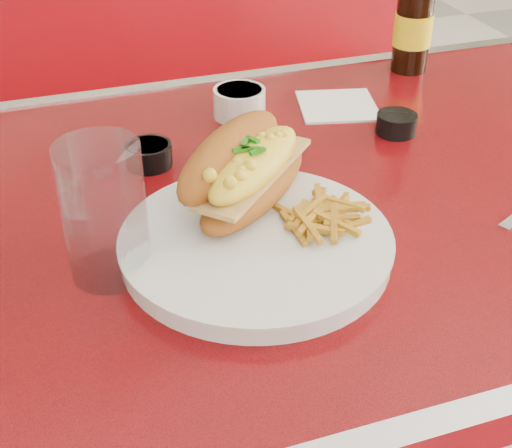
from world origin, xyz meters
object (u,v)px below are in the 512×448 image
object	(u,v)px
diner_table	(361,272)
booth_bench_far	(216,190)
dinner_plate	(256,244)
gravy_ramekin	(239,102)
mac_hoagie	(246,168)
beer_bottle	(415,16)
sauce_cup_right	(397,123)
water_tumbler	(105,212)
sauce_cup_left	(149,154)
fork	(302,212)

from	to	relation	value
diner_table	booth_bench_far	xyz separation A→B (m)	(0.00, 0.81, -0.32)
dinner_plate	gravy_ramekin	xyz separation A→B (m)	(0.09, 0.36, 0.01)
mac_hoagie	beer_bottle	bearing A→B (deg)	-4.34
sauce_cup_right	water_tumbler	bearing A→B (deg)	-156.17
sauce_cup_left	water_tumbler	world-z (taller)	water_tumbler
sauce_cup_right	water_tumbler	xyz separation A→B (m)	(-0.46, -0.20, 0.06)
mac_hoagie	water_tumbler	xyz separation A→B (m)	(-0.18, -0.06, 0.01)
water_tumbler	sauce_cup_left	bearing A→B (deg)	68.52
booth_bench_far	fork	size ratio (longest dim) A/B	9.80
fork	sauce_cup_right	distance (m)	0.30
sauce_cup_left	sauce_cup_right	world-z (taller)	sauce_cup_left
dinner_plate	sauce_cup_left	size ratio (longest dim) A/B	3.76
fork	sauce_cup_right	xyz separation A→B (m)	(0.23, 0.19, -0.01)
sauce_cup_left	beer_bottle	size ratio (longest dim) A/B	0.32
booth_bench_far	mac_hoagie	bearing A→B (deg)	-102.62
diner_table	beer_bottle	world-z (taller)	beer_bottle
diner_table	dinner_plate	bearing A→B (deg)	-150.83
sauce_cup_left	mac_hoagie	bearing A→B (deg)	-61.34
booth_bench_far	gravy_ramekin	xyz separation A→B (m)	(-0.11, -0.57, 0.51)
mac_hoagie	sauce_cup_right	distance (m)	0.32
gravy_ramekin	sauce_cup_left	xyz separation A→B (m)	(-0.17, -0.11, -0.01)
diner_table	mac_hoagie	distance (m)	0.30
booth_bench_far	dinner_plate	distance (m)	1.07
water_tumbler	dinner_plate	bearing A→B (deg)	-6.89
sauce_cup_left	sauce_cup_right	distance (m)	0.37
dinner_plate	diner_table	bearing A→B (deg)	29.17
booth_bench_far	mac_hoagie	xyz separation A→B (m)	(-0.19, -0.84, 0.55)
gravy_ramekin	water_tumbler	world-z (taller)	water_tumbler
fork	sauce_cup_left	distance (m)	0.26
sauce_cup_left	water_tumbler	distance (m)	0.25
diner_table	booth_bench_far	world-z (taller)	booth_bench_far
diner_table	gravy_ramekin	world-z (taller)	gravy_ramekin
sauce_cup_left	sauce_cup_right	xyz separation A→B (m)	(0.37, -0.02, -0.00)
diner_table	sauce_cup_left	xyz separation A→B (m)	(-0.28, 0.13, 0.18)
dinner_plate	water_tumbler	distance (m)	0.18
booth_bench_far	sauce_cup_right	size ratio (longest dim) A/B	15.49
gravy_ramekin	fork	bearing A→B (deg)	-94.24
gravy_ramekin	dinner_plate	bearing A→B (deg)	-104.72
diner_table	sauce_cup_left	bearing A→B (deg)	154.63
sauce_cup_left	water_tumbler	xyz separation A→B (m)	(-0.09, -0.23, 0.06)
sauce_cup_right	fork	bearing A→B (deg)	-140.05
diner_table	fork	distance (m)	0.24
water_tumbler	booth_bench_far	bearing A→B (deg)	67.97
diner_table	water_tumbler	size ratio (longest dim) A/B	7.86
dinner_plate	beer_bottle	xyz separation A→B (m)	(0.44, 0.44, 0.09)
booth_bench_far	fork	distance (m)	1.03
gravy_ramekin	sauce_cup_left	bearing A→B (deg)	-146.32
mac_hoagie	diner_table	bearing A→B (deg)	-35.23
diner_table	fork	world-z (taller)	fork
gravy_ramekin	beer_bottle	distance (m)	0.37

